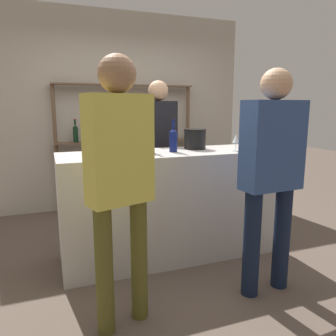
{
  "coord_description": "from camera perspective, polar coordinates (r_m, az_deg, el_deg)",
  "views": [
    {
      "loc": [
        -1.08,
        -2.91,
        1.48
      ],
      "look_at": [
        0.0,
        0.0,
        0.89
      ],
      "focal_mm": 35.0,
      "sensor_mm": 36.0,
      "label": 1
    }
  ],
  "objects": [
    {
      "name": "counter_bottle_1",
      "position": [
        3.12,
        0.93,
        5.05
      ],
      "size": [
        0.08,
        0.08,
        0.32
      ],
      "color": "#0F1956",
      "rests_on": "bar_counter"
    },
    {
      "name": "back_wall",
      "position": [
        4.96,
        -7.87,
        9.69
      ],
      "size": [
        3.66,
        0.12,
        2.8
      ],
      "primitive_type": "cube",
      "color": "#B2A899",
      "rests_on": "ground_plane"
    },
    {
      "name": "customer_right",
      "position": [
        2.62,
        17.56,
        0.28
      ],
      "size": [
        0.49,
        0.24,
        1.75
      ],
      "rotation": [
        0.0,
        0.0,
        1.64
      ],
      "color": "#121C33",
      "rests_on": "ground_plane"
    },
    {
      "name": "ice_bucket",
      "position": [
        3.36,
        4.72,
        5.07
      ],
      "size": [
        0.23,
        0.23,
        0.2
      ],
      "color": "black",
      "rests_on": "bar_counter"
    },
    {
      "name": "counter_bottle_0",
      "position": [
        2.99,
        -13.32,
        4.92
      ],
      "size": [
        0.07,
        0.07,
        0.38
      ],
      "color": "#0F1956",
      "rests_on": "bar_counter"
    },
    {
      "name": "back_shelf",
      "position": [
        4.8,
        -7.32,
        6.95
      ],
      "size": [
        2.0,
        0.18,
        1.78
      ],
      "color": "brown",
      "rests_on": "ground_plane"
    },
    {
      "name": "server_behind_counter",
      "position": [
        3.88,
        -1.67,
        4.46
      ],
      "size": [
        0.45,
        0.27,
        1.77
      ],
      "rotation": [
        0.0,
        0.0,
        -1.36
      ],
      "color": "black",
      "rests_on": "ground_plane"
    },
    {
      "name": "ground_plane",
      "position": [
        3.44,
        -0.0,
        -14.75
      ],
      "size": [
        16.0,
        16.0,
        0.0
      ],
      "primitive_type": "plane",
      "color": "brown"
    },
    {
      "name": "bar_counter",
      "position": [
        3.25,
        -0.0,
        -6.37
      ],
      "size": [
        2.06,
        0.66,
        1.05
      ],
      "primitive_type": "cube",
      "color": "#B7B2AD",
      "rests_on": "ground_plane"
    },
    {
      "name": "customer_left",
      "position": [
        2.09,
        -8.41,
        -0.62
      ],
      "size": [
        0.45,
        0.3,
        1.79
      ],
      "rotation": [
        0.0,
        0.0,
        1.87
      ],
      "color": "brown",
      "rests_on": "ground_plane"
    },
    {
      "name": "wine_glass",
      "position": [
        3.23,
        11.77,
        4.94
      ],
      "size": [
        0.07,
        0.07,
        0.16
      ],
      "color": "silver",
      "rests_on": "bar_counter"
    },
    {
      "name": "counter_bottle_2",
      "position": [
        3.08,
        -3.49,
        5.21
      ],
      "size": [
        0.08,
        0.08,
        0.36
      ],
      "color": "black",
      "rests_on": "bar_counter"
    }
  ]
}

